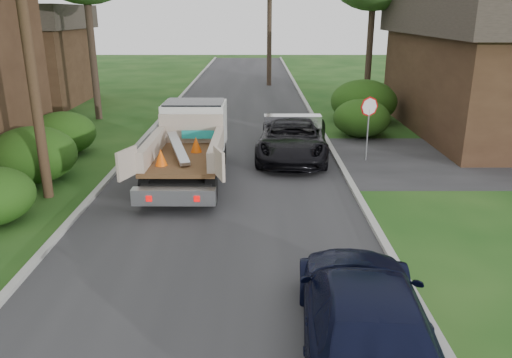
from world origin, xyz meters
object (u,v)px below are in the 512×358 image
at_px(utility_pole, 25,23).
at_px(black_pickup, 293,138).
at_px(navy_suv, 364,314).
at_px(flatbed_truck, 191,138).
at_px(house_left_far, 21,53).
at_px(stop_sign, 369,115).

xyz_separation_m(utility_pole, black_pickup, (7.88, 4.44, -4.38)).
bearing_deg(navy_suv, flatbed_truck, -63.47).
bearing_deg(utility_pole, house_left_far, 115.23).
bearing_deg(house_left_far, stop_sign, -34.81).
xyz_separation_m(utility_pole, flatbed_truck, (4.16, 2.42, -3.88)).
xyz_separation_m(stop_sign, house_left_far, (-18.70, 13.00, 1.27)).
bearing_deg(utility_pole, navy_suv, -42.39).
bearing_deg(flatbed_truck, house_left_far, 130.38).
bearing_deg(stop_sign, black_pickup, 171.47).
relative_size(stop_sign, navy_suv, 0.48).
bearing_deg(navy_suv, utility_pole, -38.01).
bearing_deg(house_left_far, flatbed_truck, -50.15).
height_order(utility_pole, house_left_far, utility_pole).
height_order(house_left_far, navy_suv, house_left_far).
bearing_deg(black_pickup, house_left_far, 147.24).
height_order(flatbed_truck, navy_suv, flatbed_truck).
bearing_deg(stop_sign, flatbed_truck, -166.24).
bearing_deg(stop_sign, house_left_far, 145.19).
distance_m(utility_pole, house_left_far, 18.93).
distance_m(utility_pole, flatbed_truck, 6.19).
xyz_separation_m(house_left_far, navy_suv, (16.22, -24.50, -2.30)).
bearing_deg(utility_pole, black_pickup, 29.39).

